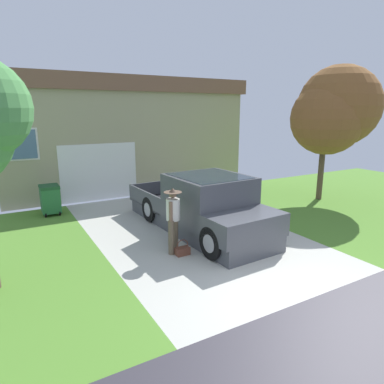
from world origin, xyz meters
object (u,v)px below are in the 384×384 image
pickup_truck (205,207)px  person_with_hat (173,215)px  neighbor_tree (334,111)px  wheeled_trash_bin (50,199)px  handbag (182,250)px  house_with_garage (113,132)px

pickup_truck → person_with_hat: (-1.40, -0.73, 0.18)m
person_with_hat → neighbor_tree: (7.48, 1.48, 2.48)m
neighbor_tree → wheeled_trash_bin: neighbor_tree is taller
person_with_hat → handbag: size_ratio=4.10×
person_with_hat → house_with_garage: size_ratio=0.15×
house_with_garage → neighbor_tree: 9.99m
person_with_hat → pickup_truck: bearing=-19.6°
house_with_garage → pickup_truck: bearing=-90.4°
handbag → wheeled_trash_bin: size_ratio=0.39×
pickup_truck → house_with_garage: house_with_garage is taller
person_with_hat → house_with_garage: bearing=33.8°
wheeled_trash_bin → person_with_hat: bearing=-65.6°
person_with_hat → wheeled_trash_bin: 5.35m
pickup_truck → handbag: size_ratio=13.94×
house_with_garage → neighbor_tree: size_ratio=2.10×
handbag → person_with_hat: bearing=105.2°
wheeled_trash_bin → handbag: bearing=-66.2°
pickup_truck → wheeled_trash_bin: (-3.60, 4.13, -0.21)m
handbag → neighbor_tree: size_ratio=0.08×
person_with_hat → handbag: 0.88m
pickup_truck → house_with_garage: 8.82m
person_with_hat → handbag: (0.09, -0.32, -0.82)m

